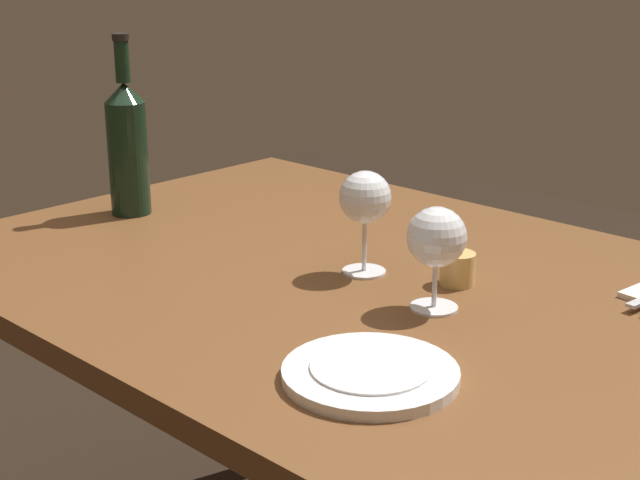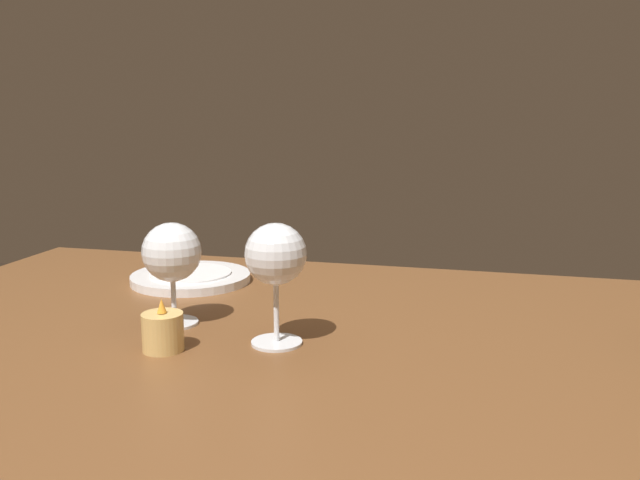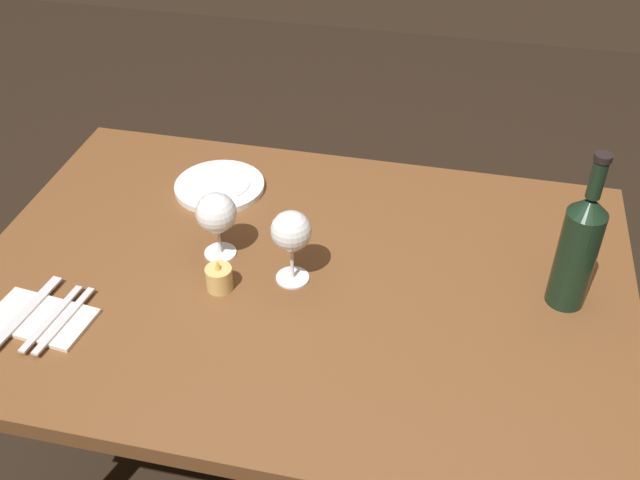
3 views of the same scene
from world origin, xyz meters
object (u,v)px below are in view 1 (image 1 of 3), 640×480
(wine_bottle, at_px, (127,145))
(votive_candle, at_px, (457,269))
(wine_glass_right, at_px, (365,200))
(wine_glass_left, at_px, (436,239))
(dinner_plate, at_px, (370,373))

(wine_bottle, xyz_separation_m, votive_candle, (0.65, 0.11, -0.10))
(wine_glass_right, distance_m, votive_candle, 0.17)
(wine_glass_right, height_order, votive_candle, wine_glass_right)
(wine_glass_left, relative_size, votive_candle, 2.15)
(wine_glass_left, height_order, dinner_plate, wine_glass_left)
(wine_glass_right, xyz_separation_m, wine_bottle, (-0.52, -0.05, 0.01))
(wine_glass_left, xyz_separation_m, wine_glass_right, (-0.16, 0.04, 0.01))
(dinner_plate, bearing_deg, wine_glass_right, 132.22)
(wine_glass_left, bearing_deg, wine_bottle, -179.11)
(wine_glass_left, relative_size, dinner_plate, 0.70)
(wine_glass_right, bearing_deg, dinner_plate, -47.78)
(wine_glass_left, xyz_separation_m, votive_candle, (-0.03, 0.10, -0.08))
(votive_candle, bearing_deg, wine_glass_right, -156.51)
(wine_glass_right, height_order, dinner_plate, wine_glass_right)
(votive_candle, height_order, dinner_plate, votive_candle)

